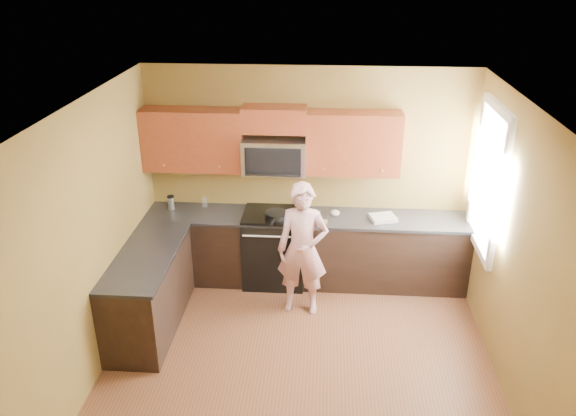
# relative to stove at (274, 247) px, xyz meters

# --- Properties ---
(floor) EXTENTS (4.00, 4.00, 0.00)m
(floor) POSITION_rel_stove_xyz_m (0.40, -1.68, -0.47)
(floor) COLOR brown
(floor) RESTS_ON ground
(ceiling) EXTENTS (4.00, 4.00, 0.00)m
(ceiling) POSITION_rel_stove_xyz_m (0.40, -1.68, 2.23)
(ceiling) COLOR white
(ceiling) RESTS_ON ground
(wall_back) EXTENTS (4.00, 0.00, 4.00)m
(wall_back) POSITION_rel_stove_xyz_m (0.40, 0.32, 0.88)
(wall_back) COLOR brown
(wall_back) RESTS_ON ground
(wall_front) EXTENTS (4.00, 0.00, 4.00)m
(wall_front) POSITION_rel_stove_xyz_m (0.40, -3.67, 0.88)
(wall_front) COLOR brown
(wall_front) RESTS_ON ground
(wall_left) EXTENTS (0.00, 4.00, 4.00)m
(wall_left) POSITION_rel_stove_xyz_m (-1.60, -1.68, 0.88)
(wall_left) COLOR brown
(wall_left) RESTS_ON ground
(wall_right) EXTENTS (0.00, 4.00, 4.00)m
(wall_right) POSITION_rel_stove_xyz_m (2.40, -1.68, 0.88)
(wall_right) COLOR brown
(wall_right) RESTS_ON ground
(cabinet_back_run) EXTENTS (4.00, 0.60, 0.88)m
(cabinet_back_run) POSITION_rel_stove_xyz_m (0.40, 0.02, -0.03)
(cabinet_back_run) COLOR black
(cabinet_back_run) RESTS_ON floor
(cabinet_left_run) EXTENTS (0.60, 1.60, 0.88)m
(cabinet_left_run) POSITION_rel_stove_xyz_m (-1.30, -1.08, -0.03)
(cabinet_left_run) COLOR black
(cabinet_left_run) RESTS_ON floor
(countertop_back) EXTENTS (4.00, 0.62, 0.04)m
(countertop_back) POSITION_rel_stove_xyz_m (0.40, 0.01, 0.43)
(countertop_back) COLOR black
(countertop_back) RESTS_ON cabinet_back_run
(countertop_left) EXTENTS (0.62, 1.60, 0.04)m
(countertop_left) POSITION_rel_stove_xyz_m (-1.29, -1.08, 0.43)
(countertop_left) COLOR black
(countertop_left) RESTS_ON cabinet_left_run
(stove) EXTENTS (0.76, 0.65, 0.95)m
(stove) POSITION_rel_stove_xyz_m (0.00, 0.00, 0.00)
(stove) COLOR black
(stove) RESTS_ON floor
(microwave) EXTENTS (0.76, 0.40, 0.42)m
(microwave) POSITION_rel_stove_xyz_m (0.00, 0.12, 0.97)
(microwave) COLOR silver
(microwave) RESTS_ON wall_back
(upper_cab_left) EXTENTS (1.22, 0.33, 0.75)m
(upper_cab_left) POSITION_rel_stove_xyz_m (-0.99, 0.16, 0.97)
(upper_cab_left) COLOR maroon
(upper_cab_left) RESTS_ON wall_back
(upper_cab_right) EXTENTS (1.12, 0.33, 0.75)m
(upper_cab_right) POSITION_rel_stove_xyz_m (0.94, 0.16, 0.97)
(upper_cab_right) COLOR maroon
(upper_cab_right) RESTS_ON wall_back
(upper_cab_over_mw) EXTENTS (0.76, 0.33, 0.30)m
(upper_cab_over_mw) POSITION_rel_stove_xyz_m (0.00, 0.16, 1.62)
(upper_cab_over_mw) COLOR maroon
(upper_cab_over_mw) RESTS_ON wall_back
(window) EXTENTS (0.06, 1.06, 1.66)m
(window) POSITION_rel_stove_xyz_m (2.38, -0.48, 1.17)
(window) COLOR white
(window) RESTS_ON wall_right
(woman) EXTENTS (0.61, 0.43, 1.60)m
(woman) POSITION_rel_stove_xyz_m (0.39, -0.63, 0.32)
(woman) COLOR #DB6D86
(woman) RESTS_ON floor
(frying_pan) EXTENTS (0.36, 0.54, 0.07)m
(frying_pan) POSITION_rel_stove_xyz_m (0.04, -0.10, 0.47)
(frying_pan) COLOR black
(frying_pan) RESTS_ON stove
(butter_tub) EXTENTS (0.14, 0.14, 0.08)m
(butter_tub) POSITION_rel_stove_xyz_m (0.42, -0.07, 0.45)
(butter_tub) COLOR gold
(butter_tub) RESTS_ON countertop_back
(toast_slice) EXTENTS (0.12, 0.12, 0.01)m
(toast_slice) POSITION_rel_stove_xyz_m (0.60, -0.15, 0.45)
(toast_slice) COLOR #B27F47
(toast_slice) RESTS_ON countertop_back
(napkin_a) EXTENTS (0.13, 0.14, 0.06)m
(napkin_a) POSITION_rel_stove_xyz_m (0.51, -0.14, 0.48)
(napkin_a) COLOR silver
(napkin_a) RESTS_ON countertop_back
(napkin_b) EXTENTS (0.13, 0.14, 0.07)m
(napkin_b) POSITION_rel_stove_xyz_m (0.75, 0.06, 0.48)
(napkin_b) COLOR silver
(napkin_b) RESTS_ON countertop_back
(dish_towel) EXTENTS (0.35, 0.31, 0.05)m
(dish_towel) POSITION_rel_stove_xyz_m (1.33, -0.02, 0.47)
(dish_towel) COLOR silver
(dish_towel) RESTS_ON countertop_back
(travel_mug) EXTENTS (0.10, 0.10, 0.18)m
(travel_mug) POSITION_rel_stove_xyz_m (-1.31, 0.10, 0.45)
(travel_mug) COLOR silver
(travel_mug) RESTS_ON countertop_back
(glass_b) EXTENTS (0.08, 0.08, 0.12)m
(glass_b) POSITION_rel_stove_xyz_m (-0.91, 0.22, 0.51)
(glass_b) COLOR silver
(glass_b) RESTS_ON countertop_back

